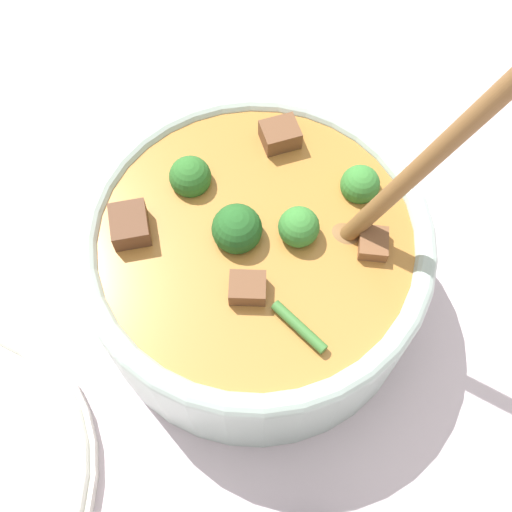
# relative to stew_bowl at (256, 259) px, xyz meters

# --- Properties ---
(ground_plane) EXTENTS (4.00, 4.00, 0.00)m
(ground_plane) POSITION_rel_stew_bowl_xyz_m (-0.00, -0.00, -0.06)
(ground_plane) COLOR silver
(stew_bowl) EXTENTS (0.25, 0.25, 0.27)m
(stew_bowl) POSITION_rel_stew_bowl_xyz_m (0.00, 0.00, 0.00)
(stew_bowl) COLOR #B2C6BC
(stew_bowl) RESTS_ON ground_plane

